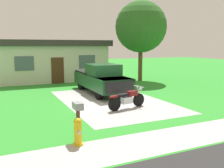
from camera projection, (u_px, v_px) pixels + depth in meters
ground_plane at (112, 101)px, 13.88m from camera, size 80.00×80.00×0.00m
driveway_pad at (112, 101)px, 13.88m from camera, size 5.20×8.35×0.01m
sidewalk_strip at (185, 136)px, 8.48m from camera, size 36.00×1.80×0.01m
motorcycle at (127, 99)px, 12.10m from camera, size 2.18×0.84×1.09m
pickup_truck at (101, 78)px, 16.09m from camera, size 2.05×5.65×1.90m
fire_hydrant at (78, 132)px, 7.65m from camera, size 0.32×0.40×0.87m
mailbox at (78, 111)px, 7.97m from camera, size 0.26×0.48×1.26m
shade_tree at (141, 27)px, 21.01m from camera, size 4.36×4.36×6.80m
neighbor_house at (51, 60)px, 22.19m from camera, size 9.60×5.60×3.50m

